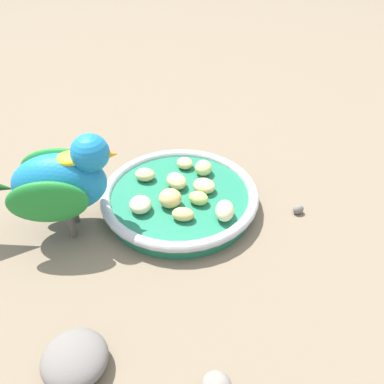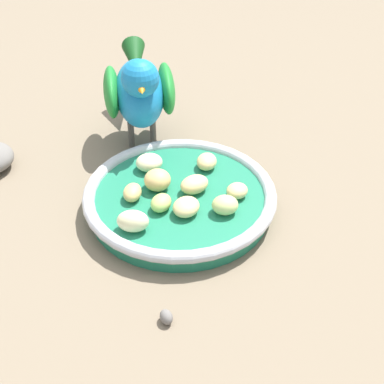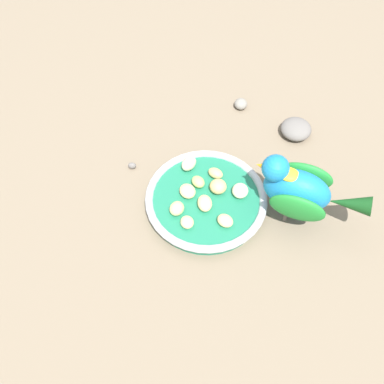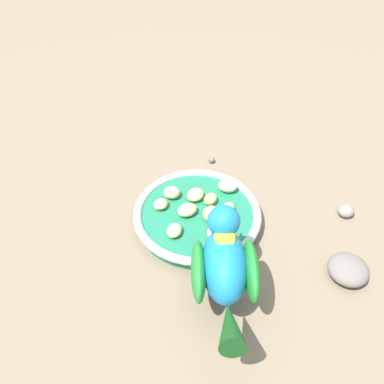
# 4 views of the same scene
# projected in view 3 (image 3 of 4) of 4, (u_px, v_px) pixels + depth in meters

# --- Properties ---
(ground_plane) EXTENTS (4.00, 4.00, 0.00)m
(ground_plane) POSITION_uv_depth(u_px,v_px,m) (201.00, 202.00, 0.91)
(ground_plane) COLOR #756651
(feeding_bowl) EXTENTS (0.24, 0.24, 0.03)m
(feeding_bowl) POSITION_uv_depth(u_px,v_px,m) (207.00, 199.00, 0.89)
(feeding_bowl) COLOR #1E7251
(feeding_bowl) RESTS_ON ground_plane
(apple_piece_0) EXTENTS (0.05, 0.05, 0.02)m
(apple_piece_0) POSITION_uv_depth(u_px,v_px,m) (205.00, 203.00, 0.86)
(apple_piece_0) COLOR #E5C67F
(apple_piece_0) RESTS_ON feeding_bowl
(apple_piece_1) EXTENTS (0.04, 0.04, 0.02)m
(apple_piece_1) POSITION_uv_depth(u_px,v_px,m) (240.00, 191.00, 0.88)
(apple_piece_1) COLOR beige
(apple_piece_1) RESTS_ON feeding_bowl
(apple_piece_2) EXTENTS (0.03, 0.04, 0.03)m
(apple_piece_2) POSITION_uv_depth(u_px,v_px,m) (189.00, 163.00, 0.92)
(apple_piece_2) COLOR beige
(apple_piece_2) RESTS_ON feeding_bowl
(apple_piece_3) EXTENTS (0.03, 0.02, 0.02)m
(apple_piece_3) POSITION_uv_depth(u_px,v_px,m) (215.00, 173.00, 0.91)
(apple_piece_3) COLOR tan
(apple_piece_3) RESTS_ON feeding_bowl
(apple_piece_4) EXTENTS (0.04, 0.03, 0.02)m
(apple_piece_4) POSITION_uv_depth(u_px,v_px,m) (225.00, 221.00, 0.84)
(apple_piece_4) COLOR #E5C67F
(apple_piece_4) RESTS_ON feeding_bowl
(apple_piece_5) EXTENTS (0.04, 0.04, 0.03)m
(apple_piece_5) POSITION_uv_depth(u_px,v_px,m) (218.00, 186.00, 0.88)
(apple_piece_5) COLOR tan
(apple_piece_5) RESTS_ON feeding_bowl
(apple_piece_6) EXTENTS (0.05, 0.04, 0.02)m
(apple_piece_6) POSITION_uv_depth(u_px,v_px,m) (188.00, 191.00, 0.88)
(apple_piece_6) COLOR #E5C67F
(apple_piece_6) RESTS_ON feeding_bowl
(apple_piece_7) EXTENTS (0.04, 0.04, 0.02)m
(apple_piece_7) POSITION_uv_depth(u_px,v_px,m) (187.00, 222.00, 0.84)
(apple_piece_7) COLOR #E5C67F
(apple_piece_7) RESTS_ON feeding_bowl
(apple_piece_8) EXTENTS (0.04, 0.03, 0.02)m
(apple_piece_8) POSITION_uv_depth(u_px,v_px,m) (198.00, 182.00, 0.89)
(apple_piece_8) COLOR #B2CC66
(apple_piece_8) RESTS_ON feeding_bowl
(apple_piece_9) EXTENTS (0.03, 0.03, 0.02)m
(apple_piece_9) POSITION_uv_depth(u_px,v_px,m) (177.00, 208.00, 0.85)
(apple_piece_9) COLOR #C6D17A
(apple_piece_9) RESTS_ON feeding_bowl
(parrot) EXTENTS (0.22, 0.12, 0.15)m
(parrot) POSITION_uv_depth(u_px,v_px,m) (299.00, 189.00, 0.82)
(parrot) COLOR #59544C
(parrot) RESTS_ON ground_plane
(rock_large) EXTENTS (0.09, 0.09, 0.03)m
(rock_large) POSITION_uv_depth(u_px,v_px,m) (296.00, 129.00, 1.00)
(rock_large) COLOR slate
(rock_large) RESTS_ON ground_plane
(pebble_0) EXTENTS (0.04, 0.04, 0.02)m
(pebble_0) POSITION_uv_depth(u_px,v_px,m) (241.00, 104.00, 1.05)
(pebble_0) COLOR gray
(pebble_0) RESTS_ON ground_plane
(pebble_1) EXTENTS (0.02, 0.02, 0.01)m
(pebble_1) POSITION_uv_depth(u_px,v_px,m) (133.00, 164.00, 0.95)
(pebble_1) COLOR slate
(pebble_1) RESTS_ON ground_plane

